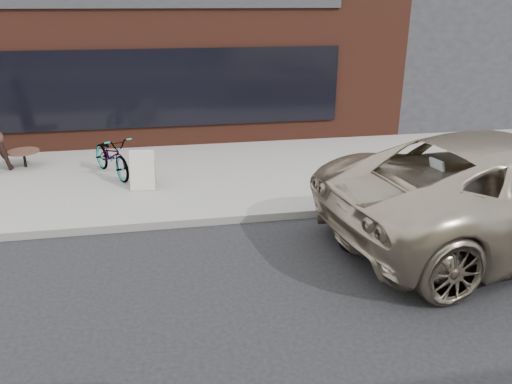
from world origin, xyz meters
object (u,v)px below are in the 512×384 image
object	(u,v)px
cafe_table	(23,152)
motorcycle	(393,213)
bicycle_front	(111,156)
sandwich_sign	(143,169)

from	to	relation	value
cafe_table	motorcycle	bearing A→B (deg)	-36.75
motorcycle	cafe_table	xyz separation A→B (m)	(-6.86, 5.12, -0.10)
bicycle_front	sandwich_sign	xyz separation A→B (m)	(0.71, -0.92, -0.05)
motorcycle	sandwich_sign	bearing A→B (deg)	131.30
sandwich_sign	cafe_table	distance (m)	3.37
motorcycle	bicycle_front	xyz separation A→B (m)	(-4.77, 4.15, -0.01)
bicycle_front	sandwich_sign	bearing A→B (deg)	-79.84
bicycle_front	cafe_table	size ratio (longest dim) A/B	2.48
sandwich_sign	bicycle_front	bearing A→B (deg)	134.45
bicycle_front	sandwich_sign	world-z (taller)	bicycle_front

